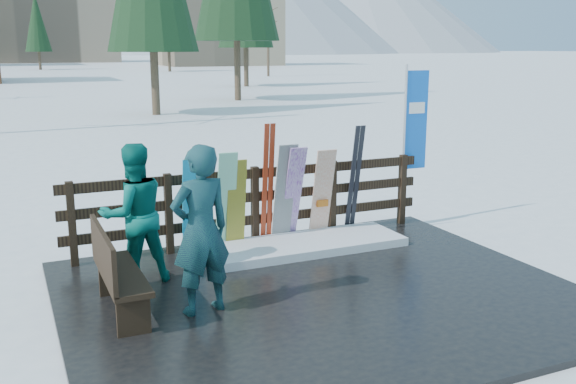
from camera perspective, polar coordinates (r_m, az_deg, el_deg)
name	(u,v)px	position (r m, az deg, el deg)	size (l,w,h in m)	color
ground	(322,298)	(7.82, 3.04, -9.38)	(700.00, 700.00, 0.00)	white
deck	(322,295)	(7.81, 3.04, -9.11)	(6.00, 5.00, 0.08)	black
fence	(255,199)	(9.51, -2.95, -0.66)	(5.60, 0.10, 1.15)	black
snow_patch	(307,244)	(9.36, 1.68, -4.68)	(2.85, 1.00, 0.12)	white
bench	(114,270)	(7.23, -15.17, -6.67)	(0.41, 1.50, 0.97)	black
snowboard_0	(193,207)	(9.00, -8.45, -1.36)	(0.29, 0.03, 1.39)	#169DD2
snowboard_1	(226,202)	(9.13, -5.51, -0.86)	(0.27, 0.03, 1.47)	white
snowboard_2	(236,205)	(9.19, -4.63, -1.14)	(0.27, 0.03, 1.34)	yellow
snowboard_3	(293,194)	(9.50, 0.42, -0.21)	(0.27, 0.03, 1.52)	silver
snowboard_4	(284,194)	(9.43, -0.35, -0.17)	(0.30, 0.03, 1.54)	black
snowboard_5	(322,194)	(9.71, 3.07, -0.16)	(0.31, 0.03, 1.42)	white
ski_pair_a	(268,184)	(9.38, -1.81, 0.69)	(0.16, 0.23, 1.81)	#9F2B13
ski_pair_b	(355,179)	(10.02, 5.94, 1.13)	(0.17, 0.32, 1.71)	black
rental_flag	(413,126)	(10.71, 11.07, 5.77)	(0.45, 0.04, 2.60)	silver
person_front	(201,230)	(6.99, -7.77, -3.37)	(0.68, 0.45, 1.88)	#1A5448
person_back	(134,214)	(8.05, -13.53, -1.93)	(0.85, 0.66, 1.75)	#066359
resort_buildings	(18,5)	(122.11, -22.88, 15.04)	(73.00, 87.60, 22.60)	tan
trees	(79,9)	(52.97, -18.08, 15.19)	(42.17, 68.81, 13.09)	#382B1E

